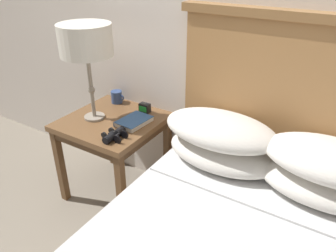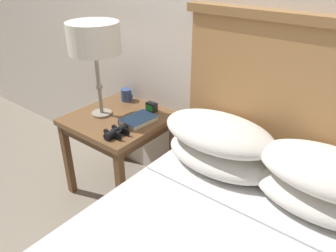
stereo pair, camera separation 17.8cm
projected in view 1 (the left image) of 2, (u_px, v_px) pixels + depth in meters
The scene contains 6 objects.
nightstand at pixel (113, 130), 2.11m from camera, with size 0.58×0.58×0.57m.
table_lamp at pixel (86, 42), 1.86m from camera, with size 0.31×0.31×0.59m.
book_on_nightstand at pixel (134, 121), 2.02m from camera, with size 0.16×0.22×0.03m.
binoculars_pair at pixel (114, 135), 1.85m from camera, with size 0.14×0.16×0.05m.
coffee_mug at pixel (117, 97), 2.28m from camera, with size 0.10×0.08×0.08m.
alarm_clock at pixel (145, 108), 2.15m from camera, with size 0.07×0.05×0.06m.
Camera 1 is at (0.67, -0.75, 1.51)m, focal length 35.00 mm.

